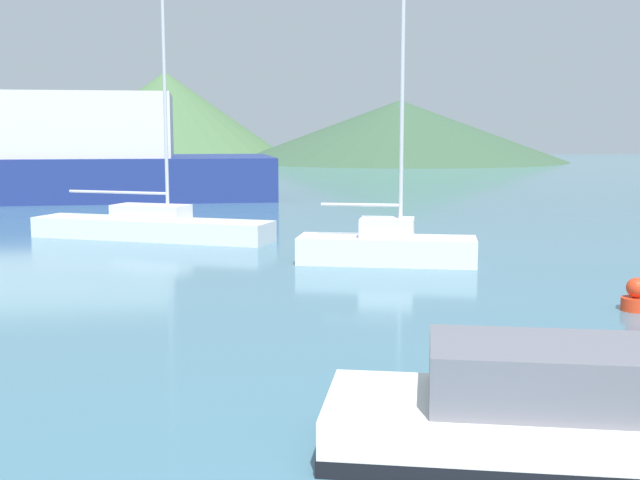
% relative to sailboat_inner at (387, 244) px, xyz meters
% --- Properties ---
extents(sailboat_inner, '(5.27, 3.00, 9.77)m').
position_rel_sailboat_inner_xyz_m(sailboat_inner, '(0.00, 0.00, 0.00)').
color(sailboat_inner, silver).
rests_on(sailboat_inner, ground_plane).
extents(sailboat_middle, '(8.53, 5.44, 8.44)m').
position_rel_sailboat_inner_xyz_m(sailboat_middle, '(-6.86, 6.39, -0.09)').
color(sailboat_middle, silver).
rests_on(sailboat_middle, ground_plane).
extents(buoy_marker, '(0.61, 0.61, 0.70)m').
position_rel_sailboat_inner_xyz_m(buoy_marker, '(3.71, -6.73, -0.27)').
color(buoy_marker, red).
rests_on(buoy_marker, ground_plane).
extents(hill_central, '(33.34, 33.34, 11.61)m').
position_rel_sailboat_inner_xyz_m(hill_central, '(-8.58, 88.43, 5.24)').
color(hill_central, '#476B42').
rests_on(hill_central, ground_plane).
extents(hill_east, '(41.61, 41.61, 7.61)m').
position_rel_sailboat_inner_xyz_m(hill_east, '(20.62, 76.83, 3.25)').
color(hill_east, '#38563D').
rests_on(hill_east, ground_plane).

